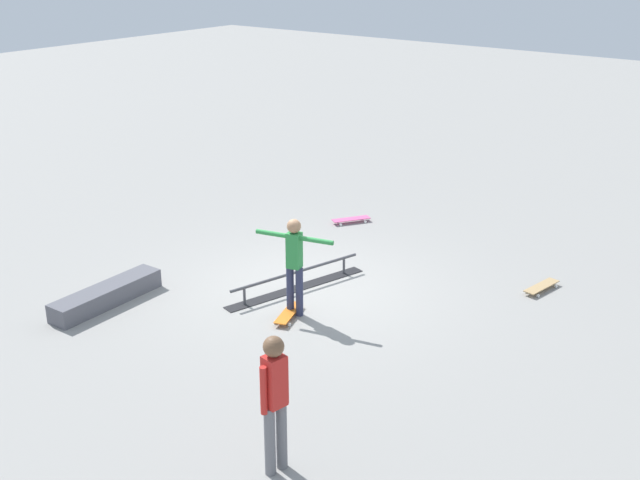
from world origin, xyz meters
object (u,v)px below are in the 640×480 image
grind_rail (296,281)px  skater_main (294,260)px  loose_skateboard_pink (351,219)px  skateboard_main (289,313)px  bystander_red_shirt (275,397)px  skate_ledge (107,295)px  loose_skateboard_natural (542,286)px

grind_rail → skater_main: 1.23m
skater_main → loose_skateboard_pink: size_ratio=2.03×
skateboard_main → bystander_red_shirt: bearing=-161.6°
grind_rail → skater_main: size_ratio=1.70×
skater_main → skateboard_main: bearing=-108.3°
bystander_red_shirt → skate_ledge: bearing=82.0°
grind_rail → skateboard_main: size_ratio=3.28×
skate_ledge → loose_skateboard_pink: 5.62m
skater_main → skateboard_main: (0.15, -0.01, -0.85)m
loose_skateboard_pink → loose_skateboard_natural: bearing=-67.3°
skate_ledge → loose_skateboard_pink: skate_ledge is taller
grind_rail → skate_ledge: bearing=-26.5°
grind_rail → bystander_red_shirt: 4.88m
skateboard_main → loose_skateboard_natural: 4.32m
skater_main → loose_skateboard_natural: bearing=35.5°
skater_main → loose_skateboard_natural: 4.29m
skateboard_main → loose_skateboard_pink: 4.48m
skater_main → skateboard_main: size_ratio=1.93×
grind_rail → loose_skateboard_pink: grind_rail is taller
grind_rail → bystander_red_shirt: size_ratio=1.61×
skateboard_main → bystander_red_shirt: bystander_red_shirt is taller
skate_ledge → loose_skateboard_pink: (-5.54, 0.92, -0.08)m
skater_main → loose_skateboard_natural: skater_main is taller
grind_rail → skate_ledge: grind_rail is taller
grind_rail → loose_skateboard_pink: size_ratio=3.45×
bystander_red_shirt → loose_skateboard_pink: (-7.12, -4.00, -0.87)m
skater_main → loose_skateboard_pink: bearing=99.6°
skate_ledge → bystander_red_shirt: bearing=72.2°
skate_ledge → skateboard_main: (-1.40, 2.64, -0.08)m
grind_rail → loose_skateboard_pink: 3.44m
skateboard_main → bystander_red_shirt: size_ratio=0.49×
grind_rail → loose_skateboard_natural: (-2.44, 3.31, -0.07)m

